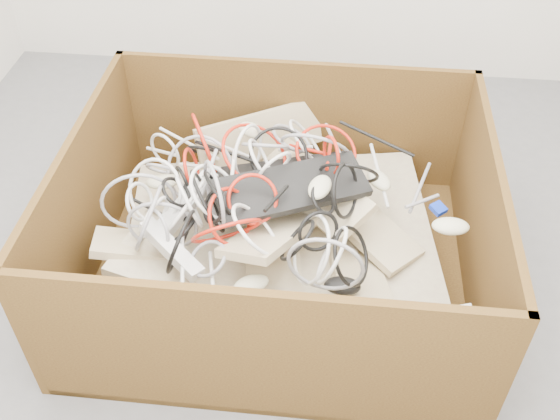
# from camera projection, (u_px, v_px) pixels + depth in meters

# --- Properties ---
(ground) EXTENTS (3.00, 3.00, 0.00)m
(ground) POSITION_uv_depth(u_px,v_px,m) (264.00, 282.00, 2.32)
(ground) COLOR #58575A
(ground) RESTS_ON ground
(cardboard_box) EXTENTS (1.34, 1.12, 0.57)m
(cardboard_box) POSITION_uv_depth(u_px,v_px,m) (274.00, 248.00, 2.25)
(cardboard_box) COLOR #38220E
(cardboard_box) RESTS_ON ground
(keyboard_pile) EXTENTS (1.11, 1.11, 0.37)m
(keyboard_pile) POSITION_uv_depth(u_px,v_px,m) (280.00, 215.00, 2.18)
(keyboard_pile) COLOR tan
(keyboard_pile) RESTS_ON cardboard_box
(mice_scatter) EXTENTS (1.05, 0.74, 0.23)m
(mice_scatter) POSITION_uv_depth(u_px,v_px,m) (306.00, 207.00, 2.07)
(mice_scatter) COLOR beige
(mice_scatter) RESTS_ON keyboard_pile
(power_strip_left) EXTENTS (0.19, 0.28, 0.12)m
(power_strip_left) POSITION_uv_depth(u_px,v_px,m) (184.00, 206.00, 2.08)
(power_strip_left) COLOR silver
(power_strip_left) RESTS_ON keyboard_pile
(power_strip_right) EXTENTS (0.23, 0.20, 0.08)m
(power_strip_right) POSITION_uv_depth(u_px,v_px,m) (171.00, 249.00, 1.96)
(power_strip_right) COLOR silver
(power_strip_right) RESTS_ON keyboard_pile
(vga_plug) EXTENTS (0.06, 0.06, 0.03)m
(vga_plug) POSITION_uv_depth(u_px,v_px,m) (438.00, 209.00, 2.08)
(vga_plug) COLOR #0B26AC
(vga_plug) RESTS_ON keyboard_pile
(cable_tangle) EXTENTS (1.19, 0.86, 0.43)m
(cable_tangle) POSITION_uv_depth(u_px,v_px,m) (239.00, 193.00, 2.07)
(cable_tangle) COLOR silver
(cable_tangle) RESTS_ON keyboard_pile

